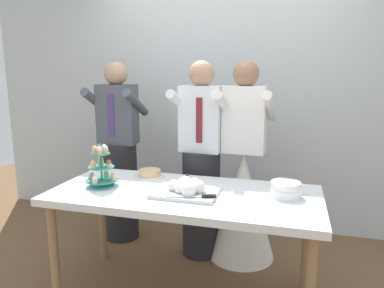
# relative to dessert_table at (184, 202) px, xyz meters

# --- Properties ---
(rear_wall) EXTENTS (5.20, 0.10, 2.90)m
(rear_wall) POSITION_rel_dessert_table_xyz_m (0.00, 1.38, 0.75)
(rear_wall) COLOR silver
(rear_wall) RESTS_ON ground_plane
(dessert_table) EXTENTS (1.80, 0.80, 0.78)m
(dessert_table) POSITION_rel_dessert_table_xyz_m (0.00, 0.00, 0.00)
(dessert_table) COLOR silver
(dessert_table) RESTS_ON ground_plane
(cupcake_stand) EXTENTS (0.23, 0.23, 0.31)m
(cupcake_stand) POSITION_rel_dessert_table_xyz_m (-0.59, -0.04, 0.20)
(cupcake_stand) COLOR teal
(cupcake_stand) RESTS_ON dessert_table
(main_cake_tray) EXTENTS (0.43, 0.31, 0.12)m
(main_cake_tray) POSITION_rel_dessert_table_xyz_m (0.03, -0.05, 0.12)
(main_cake_tray) COLOR silver
(main_cake_tray) RESTS_ON dessert_table
(plate_stack) EXTENTS (0.20, 0.20, 0.10)m
(plate_stack) POSITION_rel_dessert_table_xyz_m (0.66, 0.08, 0.12)
(plate_stack) COLOR white
(plate_stack) RESTS_ON dessert_table
(round_cake) EXTENTS (0.24, 0.24, 0.06)m
(round_cake) POSITION_rel_dessert_table_xyz_m (-0.36, 0.26, 0.10)
(round_cake) COLOR white
(round_cake) RESTS_ON dessert_table
(person_groom) EXTENTS (0.49, 0.52, 1.66)m
(person_groom) POSITION_rel_dessert_table_xyz_m (-0.04, 0.63, 0.05)
(person_groom) COLOR #232328
(person_groom) RESTS_ON ground_plane
(person_bride) EXTENTS (0.56, 0.56, 1.66)m
(person_bride) POSITION_rel_dessert_table_xyz_m (0.31, 0.68, -0.12)
(person_bride) COLOR white
(person_bride) RESTS_ON ground_plane
(person_guest) EXTENTS (0.49, 0.52, 1.66)m
(person_guest) POSITION_rel_dessert_table_xyz_m (-0.86, 0.74, 0.05)
(person_guest) COLOR #232328
(person_guest) RESTS_ON ground_plane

